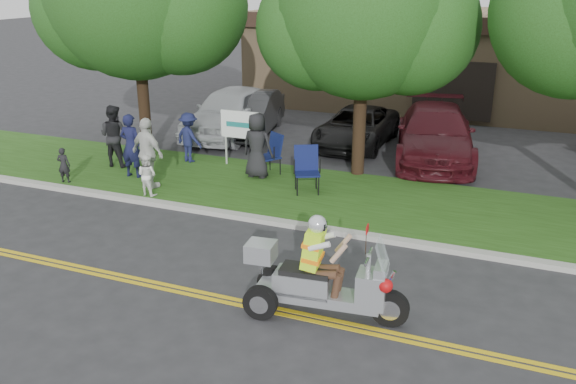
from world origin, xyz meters
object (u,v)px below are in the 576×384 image
at_px(spectator_adult_right, 148,153).
at_px(spectator_adult_mid, 114,136).
at_px(trike_scooter, 318,281).
at_px(parked_car_mid, 357,127).
at_px(lawn_chair_b, 307,166).
at_px(lawn_chair_a, 272,151).
at_px(parked_car_right, 435,134).
at_px(parked_car_far_left, 231,112).
at_px(parked_car_left, 250,113).
at_px(spectator_adult_left, 131,146).

bearing_deg(spectator_adult_right, spectator_adult_mid, -17.10).
distance_m(trike_scooter, parked_car_mid, 11.10).
bearing_deg(lawn_chair_b, spectator_adult_mid, 154.15).
bearing_deg(lawn_chair_a, lawn_chair_b, -2.89).
xyz_separation_m(lawn_chair_b, parked_car_right, (2.55, 4.55, 0.04)).
bearing_deg(lawn_chair_a, parked_car_right, 74.14).
xyz_separation_m(trike_scooter, spectator_adult_right, (-6.27, 4.26, 0.41)).
bearing_deg(trike_scooter, lawn_chair_a, 113.43).
xyz_separation_m(trike_scooter, parked_car_right, (0.24, 10.14, 0.18)).
bearing_deg(parked_car_right, parked_car_far_left, 167.22).
height_order(spectator_adult_mid, parked_car_mid, spectator_adult_mid).
distance_m(lawn_chair_a, parked_car_mid, 4.38).
bearing_deg(parked_car_left, spectator_adult_mid, -120.59).
xyz_separation_m(lawn_chair_a, parked_car_right, (4.00, 3.51, 0.06)).
distance_m(spectator_adult_left, parked_car_right, 9.16).
distance_m(trike_scooter, spectator_adult_left, 8.73).
bearing_deg(lawn_chair_b, parked_car_mid, 65.42).
distance_m(lawn_chair_b, spectator_adult_right, 4.19).
bearing_deg(parked_car_far_left, parked_car_right, -3.86).
relative_size(spectator_adult_mid, parked_car_far_left, 0.35).
bearing_deg(lawn_chair_a, spectator_adult_left, -120.23).
relative_size(lawn_chair_a, parked_car_right, 0.20).
bearing_deg(spectator_adult_left, parked_car_mid, -131.20).
xyz_separation_m(lawn_chair_a, spectator_adult_right, (-2.51, -2.37, 0.30)).
height_order(spectator_adult_left, spectator_adult_right, spectator_adult_right).
relative_size(spectator_adult_mid, parked_car_right, 0.32).
height_order(spectator_adult_mid, parked_car_left, spectator_adult_mid).
distance_m(lawn_chair_a, lawn_chair_b, 1.78).
bearing_deg(parked_car_right, spectator_adult_right, -148.68).
distance_m(spectator_adult_left, parked_car_far_left, 5.54).
height_order(spectator_adult_right, parked_car_mid, spectator_adult_right).
relative_size(spectator_adult_left, parked_car_far_left, 0.35).
xyz_separation_m(lawn_chair_b, spectator_adult_left, (-4.93, -0.73, 0.22)).
xyz_separation_m(spectator_adult_mid, spectator_adult_right, (2.06, -1.29, 0.03)).
relative_size(spectator_adult_right, parked_car_right, 0.34).
distance_m(spectator_adult_left, spectator_adult_right, 1.15).
bearing_deg(lawn_chair_a, parked_car_far_left, 163.49).
bearing_deg(spectator_adult_right, parked_car_mid, -105.22).
bearing_deg(parked_car_mid, parked_car_left, 179.90).
xyz_separation_m(lawn_chair_b, parked_car_mid, (-0.15, 5.23, -0.15)).
bearing_deg(parked_car_left, spectator_adult_right, -99.43).
height_order(lawn_chair_a, spectator_adult_right, spectator_adult_right).
xyz_separation_m(trike_scooter, parked_car_mid, (-2.46, 10.82, -0.01)).
distance_m(spectator_adult_mid, parked_car_far_left, 5.03).
height_order(lawn_chair_b, parked_car_mid, lawn_chair_b).
bearing_deg(parked_car_left, parked_car_far_left, -150.92).
bearing_deg(spectator_adult_left, lawn_chair_b, -174.06).
distance_m(trike_scooter, parked_car_right, 10.14).
relative_size(lawn_chair_b, parked_car_right, 0.21).
xyz_separation_m(spectator_adult_right, parked_car_left, (-0.18, 6.58, -0.29)).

